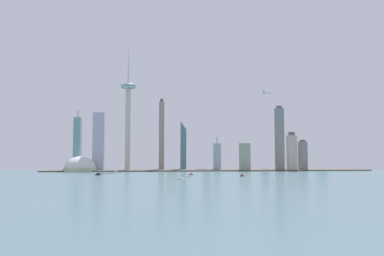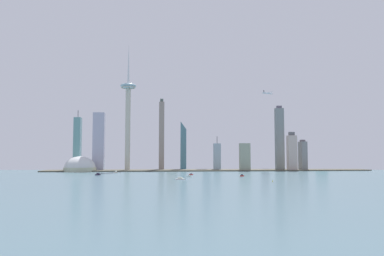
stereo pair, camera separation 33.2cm
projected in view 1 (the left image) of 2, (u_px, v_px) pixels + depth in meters
name	position (u px, v px, depth m)	size (l,w,h in m)	color
ground_plane	(277.00, 189.00, 427.23)	(6000.00, 6000.00, 0.00)	slate
waterfront_pier	(210.00, 170.00, 938.53)	(801.83, 77.49, 2.72)	#535041
observation_tower	(128.00, 108.00, 928.30)	(38.68, 38.68, 315.86)	beige
stadium_dome	(80.00, 168.00, 890.76)	(75.34, 75.34, 51.85)	beige
skyscraper_0	(265.00, 155.00, 1036.06)	(16.11, 26.77, 83.34)	gray
skyscraper_1	(280.00, 139.00, 986.21)	(21.77, 13.20, 167.92)	gray
skyscraper_2	(292.00, 152.00, 942.42)	(21.91, 17.32, 96.41)	#BEACA1
skyscraper_3	(77.00, 144.00, 935.21)	(16.49, 23.45, 149.95)	#5F9394
skyscraper_4	(162.00, 135.00, 976.85)	(13.29, 21.63, 184.20)	gray
skyscraper_5	(303.00, 156.00, 968.39)	(14.45, 27.75, 78.07)	gray
skyscraper_6	(183.00, 140.00, 1009.90)	(15.28, 25.53, 159.29)	slate
skyscraper_7	(207.00, 142.00, 1040.26)	(21.49, 17.87, 153.21)	#919EB0
skyscraper_8	(99.00, 142.00, 937.34)	(27.67, 24.17, 143.81)	#A8A8C1
skyscraper_9	(217.00, 157.00, 964.53)	(17.33, 14.46, 86.37)	#96ACBB
skyscraper_10	(245.00, 157.00, 926.16)	(25.89, 12.20, 67.76)	gray
skyscraper_11	(172.00, 154.00, 1031.78)	(27.78, 27.81, 86.53)	beige
skyscraper_12	(321.00, 158.00, 1061.61)	(27.12, 19.43, 84.48)	#579190
boat_0	(190.00, 176.00, 662.92)	(9.21, 15.76, 3.17)	white
boat_1	(180.00, 179.00, 590.30)	(15.42, 15.30, 3.88)	white
boat_2	(191.00, 174.00, 736.70)	(8.42, 6.40, 8.28)	red
boat_3	(242.00, 176.00, 683.36)	(7.65, 4.54, 3.99)	red
boat_4	(116.00, 172.00, 824.08)	(8.47, 7.34, 4.61)	beige
boat_5	(98.00, 174.00, 722.55)	(9.11, 12.16, 10.44)	black
channel_buoy_0	(273.00, 181.00, 544.35)	(1.28, 1.28, 2.71)	yellow
airplane	(268.00, 93.00, 907.44)	(28.48, 30.14, 7.90)	silver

